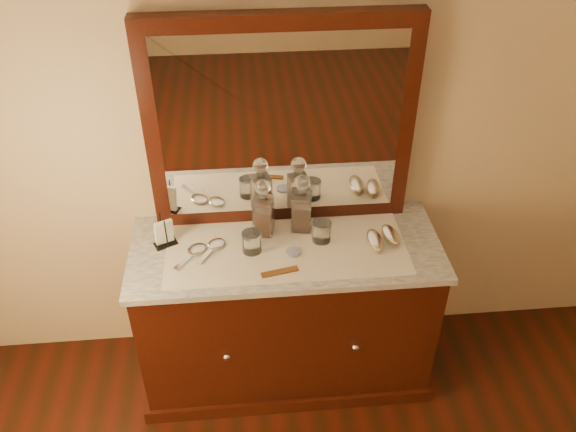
% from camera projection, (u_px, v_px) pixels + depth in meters
% --- Properties ---
extents(dresser_cabinet, '(1.40, 0.55, 0.82)m').
position_uv_depth(dresser_cabinet, '(286.00, 314.00, 2.99)').
color(dresser_cabinet, black).
rests_on(dresser_cabinet, floor).
extents(dresser_plinth, '(1.46, 0.59, 0.08)m').
position_uv_depth(dresser_plinth, '(286.00, 362.00, 3.21)').
color(dresser_plinth, black).
rests_on(dresser_plinth, floor).
extents(knob_left, '(0.04, 0.04, 0.04)m').
position_uv_depth(knob_left, '(227.00, 357.00, 2.71)').
color(knob_left, silver).
rests_on(knob_left, dresser_cabinet).
extents(knob_right, '(0.04, 0.04, 0.04)m').
position_uv_depth(knob_right, '(356.00, 347.00, 2.76)').
color(knob_right, silver).
rests_on(knob_right, dresser_cabinet).
extents(marble_top, '(1.44, 0.59, 0.03)m').
position_uv_depth(marble_top, '(286.00, 249.00, 2.74)').
color(marble_top, silver).
rests_on(marble_top, dresser_cabinet).
extents(mirror_frame, '(1.20, 0.08, 1.00)m').
position_uv_depth(mirror_frame, '(281.00, 125.00, 2.62)').
color(mirror_frame, black).
rests_on(mirror_frame, marble_top).
extents(mirror_glass, '(1.06, 0.01, 0.86)m').
position_uv_depth(mirror_glass, '(281.00, 128.00, 2.60)').
color(mirror_glass, white).
rests_on(mirror_glass, marble_top).
extents(lace_runner, '(1.10, 0.45, 0.00)m').
position_uv_depth(lace_runner, '(286.00, 249.00, 2.71)').
color(lace_runner, white).
rests_on(lace_runner, marble_top).
extents(pin_dish, '(0.07, 0.07, 0.01)m').
position_uv_depth(pin_dish, '(293.00, 252.00, 2.68)').
color(pin_dish, silver).
rests_on(pin_dish, lace_runner).
extents(comb, '(0.17, 0.06, 0.01)m').
position_uv_depth(comb, '(280.00, 272.00, 2.57)').
color(comb, brown).
rests_on(comb, lace_runner).
extents(napkin_rack, '(0.12, 0.10, 0.16)m').
position_uv_depth(napkin_rack, '(164.00, 234.00, 2.70)').
color(napkin_rack, black).
rests_on(napkin_rack, marble_top).
extents(decanter_left, '(0.11, 0.11, 0.30)m').
position_uv_depth(decanter_left, '(263.00, 213.00, 2.74)').
color(decanter_left, maroon).
rests_on(decanter_left, lace_runner).
extents(decanter_right, '(0.11, 0.11, 0.30)m').
position_uv_depth(decanter_right, '(302.00, 208.00, 2.76)').
color(decanter_right, maroon).
rests_on(decanter_right, lace_runner).
extents(brush_near, '(0.08, 0.16, 0.04)m').
position_uv_depth(brush_near, '(375.00, 241.00, 2.72)').
color(brush_near, tan).
rests_on(brush_near, lace_runner).
extents(brush_far, '(0.09, 0.16, 0.04)m').
position_uv_depth(brush_far, '(391.00, 236.00, 2.75)').
color(brush_far, tan).
rests_on(brush_far, lace_runner).
extents(hand_mirror_outer, '(0.16, 0.20, 0.02)m').
position_uv_depth(hand_mirror_outer, '(194.00, 252.00, 2.68)').
color(hand_mirror_outer, silver).
rests_on(hand_mirror_outer, lace_runner).
extents(hand_mirror_inner, '(0.14, 0.19, 0.02)m').
position_uv_depth(hand_mirror_inner, '(214.00, 246.00, 2.71)').
color(hand_mirror_inner, silver).
rests_on(hand_mirror_inner, lace_runner).
extents(tumblers, '(0.42, 0.14, 0.10)m').
position_uv_depth(tumblers, '(287.00, 237.00, 2.70)').
color(tumblers, white).
rests_on(tumblers, lace_runner).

